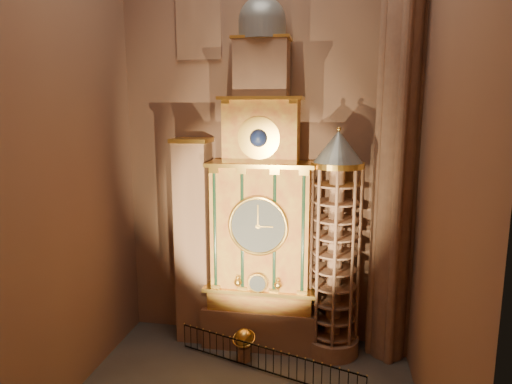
% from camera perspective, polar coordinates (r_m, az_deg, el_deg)
% --- Properties ---
extents(wall_back, '(22.00, 0.00, 22.00)m').
position_cam_1_polar(wall_back, '(22.21, 1.16, 8.87)').
color(wall_back, '#89634A').
rests_on(wall_back, floor).
extents(wall_left, '(0.00, 22.00, 22.00)m').
position_cam_1_polar(wall_left, '(19.04, -23.38, 7.76)').
color(wall_left, '#89634A').
rests_on(wall_left, floor).
extents(wall_right, '(0.00, 22.00, 22.00)m').
position_cam_1_polar(wall_right, '(16.35, 22.88, 7.49)').
color(wall_right, '#89634A').
rests_on(wall_right, floor).
extents(astronomical_clock, '(5.60, 2.41, 16.70)m').
position_cam_1_polar(astronomical_clock, '(21.74, 0.70, -2.67)').
color(astronomical_clock, '#8C634C').
rests_on(astronomical_clock, floor).
extents(portrait_tower, '(1.80, 1.60, 10.20)m').
position_cam_1_polar(portrait_tower, '(22.92, -7.76, -6.02)').
color(portrait_tower, '#8C634C').
rests_on(portrait_tower, floor).
extents(stair_turret, '(2.50, 2.50, 10.80)m').
position_cam_1_polar(stair_turret, '(21.59, 9.85, -6.80)').
color(stair_turret, '#8C634C').
rests_on(stair_turret, floor).
extents(gothic_pier, '(2.04, 2.04, 22.00)m').
position_cam_1_polar(gothic_pier, '(21.12, 17.49, 8.31)').
color(gothic_pier, '#8C634C').
rests_on(gothic_pier, floor).
extents(stained_glass_window, '(2.20, 0.14, 5.20)m').
position_cam_1_polar(stained_glass_window, '(23.34, -7.25, 22.46)').
color(stained_glass_window, navy).
rests_on(stained_glass_window, wall_back).
extents(celestial_globe, '(1.28, 1.24, 1.57)m').
position_cam_1_polar(celestial_globe, '(22.25, -1.52, -18.22)').
color(celestial_globe, '#8C634C').
rests_on(celestial_globe, floor).
extents(iron_railing, '(8.52, 3.01, 1.17)m').
position_cam_1_polar(iron_railing, '(21.49, 1.24, -20.26)').
color(iron_railing, black).
rests_on(iron_railing, floor).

